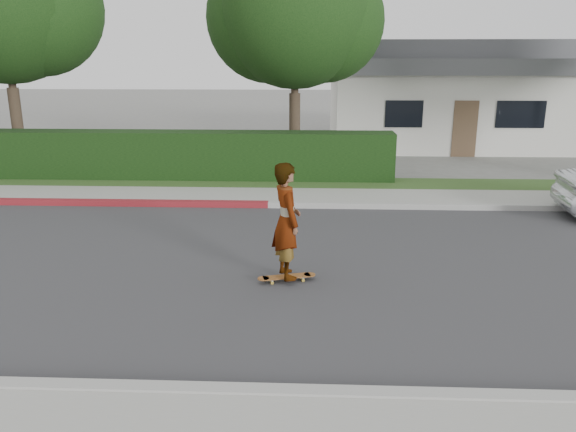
% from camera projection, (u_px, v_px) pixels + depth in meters
% --- Properties ---
extents(ground, '(120.00, 120.00, 0.00)m').
position_uv_depth(ground, '(195.00, 265.00, 10.12)').
color(ground, slate).
rests_on(ground, ground).
extents(road, '(60.00, 8.00, 0.01)m').
position_uv_depth(road, '(195.00, 265.00, 10.12)').
color(road, '#2D2D30').
rests_on(road, ground).
extents(curb_near, '(60.00, 0.20, 0.15)m').
position_uv_depth(curb_near, '(120.00, 390.00, 6.16)').
color(curb_near, '#9E9E99').
rests_on(curb_near, ground).
extents(curb_far, '(60.00, 0.20, 0.15)m').
position_uv_depth(curb_far, '(228.00, 204.00, 14.05)').
color(curb_far, '#9E9E99').
rests_on(curb_far, ground).
extents(curb_red_section, '(12.00, 0.21, 0.15)m').
position_uv_depth(curb_red_section, '(33.00, 202.00, 14.26)').
color(curb_red_section, maroon).
rests_on(curb_red_section, ground).
extents(sidewalk_far, '(60.00, 1.60, 0.12)m').
position_uv_depth(sidewalk_far, '(233.00, 196.00, 14.92)').
color(sidewalk_far, gray).
rests_on(sidewalk_far, ground).
extents(planting_strip, '(60.00, 1.60, 0.10)m').
position_uv_depth(planting_strip, '(241.00, 184.00, 16.46)').
color(planting_strip, '#2D4C1E').
rests_on(planting_strip, ground).
extents(hedge, '(15.00, 1.00, 1.50)m').
position_uv_depth(hedge, '(144.00, 156.00, 16.97)').
color(hedge, black).
rests_on(hedge, ground).
extents(tree_left, '(5.99, 5.21, 8.00)m').
position_uv_depth(tree_left, '(4.00, 3.00, 17.37)').
color(tree_left, '#33261C').
rests_on(tree_left, ground).
extents(tree_center, '(5.66, 4.84, 7.44)m').
position_uv_depth(tree_center, '(295.00, 15.00, 17.57)').
color(tree_center, '#33261C').
rests_on(tree_center, ground).
extents(house, '(10.60, 8.60, 4.30)m').
position_uv_depth(house, '(448.00, 94.00, 24.61)').
color(house, beige).
rests_on(house, ground).
extents(skateboard, '(1.00, 0.45, 0.09)m').
position_uv_depth(skateboard, '(287.00, 277.00, 9.33)').
color(skateboard, '#AE8B2F').
rests_on(skateboard, ground).
extents(skateboarder, '(0.66, 0.81, 1.92)m').
position_uv_depth(skateboarder, '(287.00, 221.00, 9.07)').
color(skateboarder, white).
rests_on(skateboarder, skateboard).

